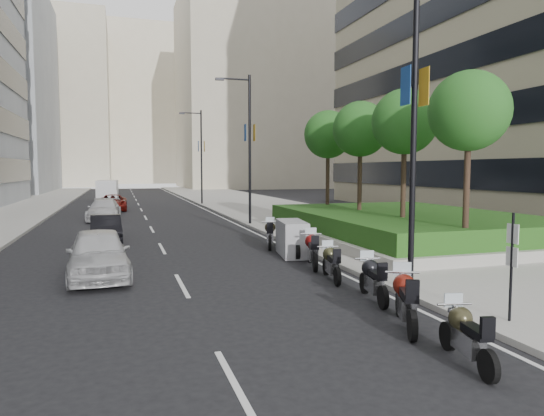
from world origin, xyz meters
name	(u,v)px	position (x,y,z in m)	size (l,w,h in m)	color
ground	(270,321)	(0.00, 0.00, 0.00)	(160.00, 160.00, 0.00)	black
sidewalk_right	(267,208)	(9.00, 30.00, 0.07)	(10.00, 100.00, 0.15)	#9E9B93
lane_edge	(206,210)	(3.70, 30.00, 0.01)	(0.12, 100.00, 0.01)	silver
lane_centre	(142,212)	(-1.50, 30.00, 0.01)	(0.12, 100.00, 0.01)	silver
building_cream_right	(256,93)	(22.00, 80.00, 18.00)	(28.00, 24.00, 36.00)	#B7AD93
building_cream_left	(42,103)	(-18.00, 100.00, 17.00)	(26.00, 24.00, 34.00)	#B7AD93
building_cream_centre	(139,108)	(2.00, 120.00, 19.00)	(30.00, 24.00, 38.00)	#B7AD93
planter	(406,233)	(10.00, 10.00, 0.35)	(10.00, 14.00, 0.40)	#9F9C94
hedge	(407,221)	(10.00, 10.00, 0.95)	(9.40, 13.40, 0.80)	#234B15
tree_0	(469,112)	(8.50, 4.00, 5.42)	(2.80, 2.80, 6.30)	#332319
tree_1	(405,122)	(8.50, 8.00, 5.42)	(2.80, 2.80, 6.30)	#332319
tree_2	(360,130)	(8.50, 12.00, 5.42)	(2.80, 2.80, 6.30)	#332319
tree_3	(328,135)	(8.50, 16.00, 5.42)	(2.80, 2.80, 6.30)	#332319
lamp_post_0	(409,107)	(4.14, 1.00, 5.07)	(2.34, 0.45, 9.00)	black
lamp_post_1	(247,142)	(4.14, 18.00, 5.07)	(2.34, 0.45, 9.00)	black
lamp_post_2	(200,152)	(4.14, 36.00, 5.07)	(2.34, 0.45, 9.00)	black
parking_sign	(512,261)	(4.80, -2.00, 1.46)	(0.06, 0.32, 2.50)	black
motorcycle_0	(466,335)	(2.54, -3.37, 0.52)	(0.67, 1.94, 0.98)	black
motorcycle_1	(406,300)	(2.66, -1.30, 0.60)	(1.09, 2.12, 1.13)	black
motorcycle_2	(373,279)	(3.05, 0.82, 0.56)	(0.71, 2.09, 1.05)	black
motorcycle_3	(331,263)	(2.99, 3.29, 0.53)	(0.67, 1.99, 1.00)	black
motorcycle_4	(312,250)	(3.22, 5.37, 0.60)	(0.88, 2.20, 1.12)	black
motorcycle_5	(292,239)	(3.25, 7.58, 0.70)	(1.27, 2.42, 1.40)	black
motorcycle_6	(270,234)	(3.05, 9.85, 0.59)	(0.91, 2.14, 1.10)	black
car_a	(98,253)	(-3.87, 5.80, 0.78)	(1.84, 4.56, 1.55)	#B6B6B8
car_b	(106,229)	(-3.85, 13.55, 0.64)	(1.35, 3.87, 1.28)	black
car_c	(104,210)	(-4.23, 24.04, 0.71)	(1.99, 4.90, 1.42)	#B3B3B5
car_d	(113,203)	(-3.78, 31.78, 0.67)	(2.22, 4.81, 1.34)	#65100C
delivery_van	(108,191)	(-4.46, 44.64, 1.04)	(2.23, 5.39, 2.23)	#BDBDBF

